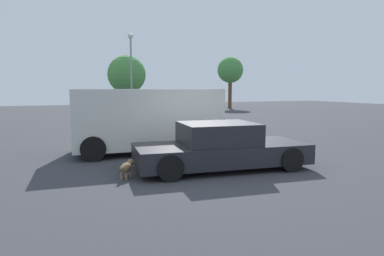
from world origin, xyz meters
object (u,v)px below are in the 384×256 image
(dog, at_px, (127,167))
(van_white, at_px, (147,118))
(light_post_mid, at_px, (131,60))
(sedan_foreground, at_px, (220,148))
(pedestrian, at_px, (158,117))

(dog, distance_m, van_white, 3.56)
(dog, bearing_deg, light_post_mid, 24.00)
(dog, distance_m, light_post_mid, 20.60)
(sedan_foreground, distance_m, light_post_mid, 20.13)
(van_white, distance_m, light_post_mid, 17.12)
(dog, distance_m, pedestrian, 6.40)
(pedestrian, xyz_separation_m, light_post_mid, (2.15, 13.80, 3.51))
(dog, xyz_separation_m, pedestrian, (2.65, 5.79, 0.68))
(dog, bearing_deg, pedestrian, 13.17)
(van_white, distance_m, pedestrian, 2.93)
(pedestrian, bearing_deg, light_post_mid, 59.04)
(van_white, bearing_deg, pedestrian, 69.91)
(sedan_foreground, xyz_separation_m, van_white, (-1.13, 3.17, 0.59))
(van_white, relative_size, pedestrian, 3.12)
(sedan_foreground, bearing_deg, van_white, 116.56)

